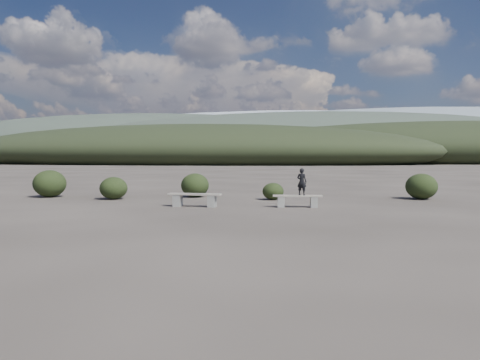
# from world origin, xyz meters

# --- Properties ---
(ground) EXTENTS (1200.00, 1200.00, 0.00)m
(ground) POSITION_xyz_m (0.00, 0.00, 0.00)
(ground) COLOR #312A26
(ground) RESTS_ON ground
(bench_left) EXTENTS (1.94, 0.47, 0.48)m
(bench_left) POSITION_xyz_m (-1.58, 5.71, 0.29)
(bench_left) COLOR slate
(bench_left) RESTS_ON ground
(bench_right) EXTENTS (1.78, 0.52, 0.44)m
(bench_right) POSITION_xyz_m (2.10, 6.08, 0.27)
(bench_right) COLOR slate
(bench_right) RESTS_ON ground
(seated_person) EXTENTS (0.41, 0.34, 0.96)m
(seated_person) POSITION_xyz_m (2.24, 6.09, 0.92)
(seated_person) COLOR black
(seated_person) RESTS_ON bench_right
(shrub_a) EXTENTS (1.16, 1.16, 0.95)m
(shrub_a) POSITION_xyz_m (-5.69, 8.01, 0.47)
(shrub_a) COLOR black
(shrub_a) RESTS_ON ground
(shrub_b) EXTENTS (1.24, 1.24, 1.06)m
(shrub_b) POSITION_xyz_m (-2.54, 9.53, 0.53)
(shrub_b) COLOR black
(shrub_b) RESTS_ON ground
(shrub_c) EXTENTS (0.89, 0.89, 0.71)m
(shrub_c) POSITION_xyz_m (1.00, 8.80, 0.36)
(shrub_c) COLOR black
(shrub_c) RESTS_ON ground
(shrub_e) EXTENTS (1.31, 1.31, 1.09)m
(shrub_e) POSITION_xyz_m (7.18, 10.01, 0.55)
(shrub_e) COLOR black
(shrub_e) RESTS_ON ground
(shrub_f) EXTENTS (1.42, 1.42, 1.20)m
(shrub_f) POSITION_xyz_m (-8.92, 8.54, 0.60)
(shrub_f) COLOR black
(shrub_f) RESTS_ON ground
(mountain_ridges) EXTENTS (500.00, 400.00, 56.00)m
(mountain_ridges) POSITION_xyz_m (-7.48, 339.06, 10.84)
(mountain_ridges) COLOR black
(mountain_ridges) RESTS_ON ground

